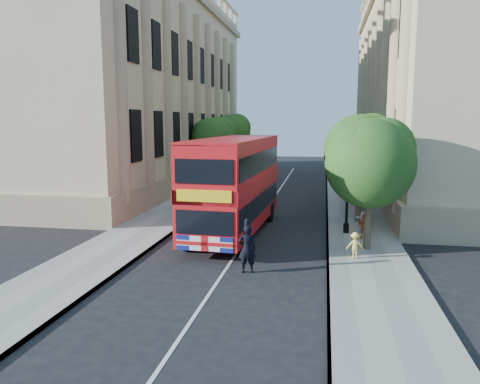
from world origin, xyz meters
The scene contains 17 objects.
ground centered at (0.00, 0.00, 0.00)m, with size 120.00×120.00×0.00m, color black.
pavement_right centered at (5.75, 10.00, 0.06)m, with size 3.50×80.00×0.12m, color gray.
pavement_left centered at (-5.75, 10.00, 0.06)m, with size 3.50×80.00×0.12m, color gray.
building_right centered at (13.80, 24.00, 9.00)m, with size 12.00×38.00×18.00m, color tan.
building_left centered at (-13.80, 24.00, 9.00)m, with size 12.00×38.00×18.00m, color tan.
tree_right_near centered at (5.84, 3.03, 4.25)m, with size 4.00×4.00×6.08m.
tree_right_mid centered at (5.84, 9.03, 4.45)m, with size 4.20×4.20×6.37m.
tree_right_far centered at (5.84, 15.03, 4.31)m, with size 4.00×4.00×6.15m.
tree_left_far centered at (-5.96, 22.03, 4.44)m, with size 4.00×4.00×6.30m.
tree_left_back centered at (-5.96, 30.03, 4.71)m, with size 4.20×4.20×6.65m.
lamp_post centered at (5.00, 6.00, 2.51)m, with size 0.32×0.32×5.16m.
double_decker_bus centered at (-0.78, 5.22, 2.73)m, with size 3.37×10.83×4.94m.
box_van centered at (-2.44, 12.53, 1.28)m, with size 2.06×4.65×2.61m.
police_constable centered at (0.90, -0.96, 0.96)m, with size 0.70×0.46×1.91m, color black.
woman_pedestrian centered at (5.82, 6.28, 0.87)m, with size 0.73×0.57×1.50m, color beige.
child_a centered at (5.81, 4.86, 0.74)m, with size 0.72×0.30×1.23m, color orange.
child_b centered at (5.17, 1.39, 0.68)m, with size 0.72×0.42×1.12m, color #F0D052.
Camera 1 is at (3.80, -18.49, 5.93)m, focal length 35.00 mm.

